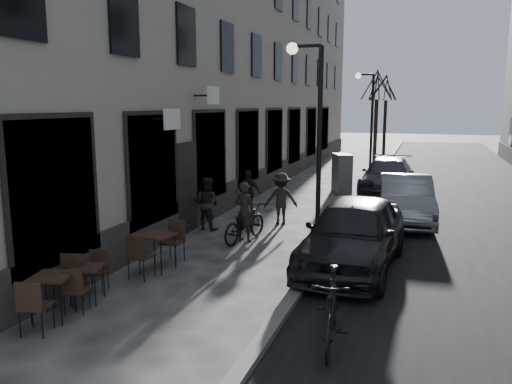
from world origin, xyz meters
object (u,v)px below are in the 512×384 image
Objects in this scene: pedestrian_near at (207,203)px; car_mid at (406,199)px; tree_far at (386,88)px; car_far at (388,176)px; streetlamp_near at (313,125)px; utility_cabinet at (342,174)px; bistro_set_a at (53,292)px; moped at (332,309)px; pedestrian_mid at (281,199)px; pedestrian_far at (248,193)px; streetlamp_far at (368,115)px; bistro_set_c at (158,248)px; bistro_set_b at (87,280)px; tree_near at (377,84)px; bicycle at (245,223)px; car_near at (354,233)px.

car_mid is (5.49, 2.89, -0.06)m from pedestrian_near.
car_far is (1.10, -11.65, -3.95)m from tree_far.
streetlamp_near is 9.74m from car_far.
tree_far is at bearing 91.49° from car_mid.
utility_cabinet is 0.37× the size of car_mid.
bistro_set_a is at bearing -125.61° from utility_cabinet.
car_mid is 2.27× the size of moped.
pedestrian_mid is at bearing -123.10° from utility_cabinet.
bistro_set_a is 14.23m from utility_cabinet.
pedestrian_mid is 0.82× the size of moped.
streetlamp_far is at bearing 76.03° from pedestrian_far.
bistro_set_a is at bearing -93.60° from bistro_set_c.
car_far reaches higher than bistro_set_c.
car_far is 14.04m from moped.
car_mid is at bearing 57.61° from bistro_set_c.
streetlamp_far reaches higher than bistro_set_b.
tree_near is 3.03× the size of bicycle.
car_mid is at bearing 46.24° from bistro_set_a.
streetlamp_far is 17.78m from bistro_set_a.
bistro_set_a is at bearing 89.07° from bicycle.
car_near reaches higher than bicycle.
bistro_set_a is 0.82m from bistro_set_b.
car_mid is at bearing 41.93° from bistro_set_b.
bistro_set_b is 0.73× the size of moped.
tree_near is 3.53× the size of bistro_set_a.
pedestrian_near is 1.02× the size of pedestrian_far.
moped is at bearing -73.68° from streetlamp_near.
pedestrian_near is at bearing -157.64° from car_mid.
streetlamp_near is at bearing -90.20° from tree_far.
streetlamp_near is 1.16× the size of car_mid.
bistro_set_b is at bearing -106.89° from car_far.
tree_far is (0.00, 6.00, 0.00)m from tree_near.
bistro_set_a is (-3.40, -20.26, -4.19)m from tree_near.
streetlamp_near reaches higher than pedestrian_mid.
bistro_set_a is at bearing -97.38° from tree_far.
bistro_set_b is (0.07, 0.81, -0.06)m from bistro_set_a.
streetlamp_near is 9.04m from utility_cabinet.
streetlamp_far reaches higher than car_far.
pedestrian_far is 0.31× the size of car_far.
pedestrian_far reaches higher than car_mid.
car_near is (4.43, 3.58, 0.39)m from bistro_set_b.
moped reaches higher than bistro_set_c.
pedestrian_mid is at bearing -111.05° from car_far.
bistro_set_b is at bearing -125.96° from utility_cabinet.
bistro_set_b is 5.71m from car_near.
bistro_set_b is at bearing -137.06° from car_near.
streetlamp_far is at bearing 99.66° from car_mid.
car_near is at bearing -105.78° from car_mid.
pedestrian_near is 0.98× the size of pedestrian_mid.
utility_cabinet is (2.70, 13.97, 0.34)m from bistro_set_a.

